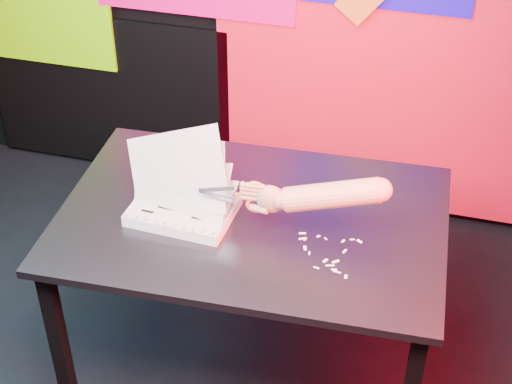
% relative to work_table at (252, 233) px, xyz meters
% --- Properties ---
extents(room, '(3.01, 3.01, 2.71)m').
position_rel_work_table_xyz_m(room, '(-0.34, -0.32, 0.68)').
color(room, black).
rests_on(room, ground).
extents(backdrop, '(2.88, 0.05, 2.08)m').
position_rel_work_table_xyz_m(backdrop, '(-0.28, 1.14, 0.28)').
color(backdrop, red).
rests_on(backdrop, ground).
extents(work_table, '(1.37, 0.95, 0.75)m').
position_rel_work_table_xyz_m(work_table, '(0.00, 0.00, 0.00)').
color(work_table, black).
rests_on(work_table, ground).
extents(printout_stack, '(0.41, 0.27, 0.33)m').
position_rel_work_table_xyz_m(printout_stack, '(-0.23, -0.05, 0.11)').
color(printout_stack, silver).
rests_on(printout_stack, work_table).
extents(scissors, '(0.23, 0.02, 0.13)m').
position_rel_work_table_xyz_m(scissors, '(0.02, -0.07, 0.22)').
color(scissors, silver).
rests_on(scissors, printout_stack).
extents(hand_forearm, '(0.48, 0.11, 0.18)m').
position_rel_work_table_xyz_m(hand_forearm, '(0.25, -0.06, 0.26)').
color(hand_forearm, '#B36A55').
rests_on(hand_forearm, work_table).
extents(paper_clippings, '(0.22, 0.20, 0.00)m').
position_rel_work_table_xyz_m(paper_clippings, '(0.29, -0.12, 0.08)').
color(paper_clippings, white).
rests_on(paper_clippings, work_table).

